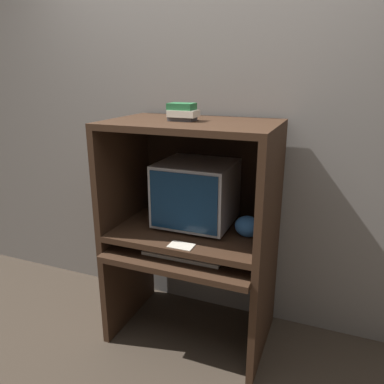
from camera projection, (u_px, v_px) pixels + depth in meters
The scene contains 11 objects.
ground_plane at pixel (172, 362), 2.23m from camera, with size 12.00×12.00×0.00m, color #3D3328.
wall_back at pixel (213, 129), 2.45m from camera, with size 6.00×0.06×2.60m.
desk_base at pixel (189, 281), 2.35m from camera, with size 0.97×0.68×0.64m.
desk_monitor_shelf at pixel (192, 232), 2.29m from camera, with size 0.97×0.63×0.10m.
hutch_upper at pixel (194, 159), 2.19m from camera, with size 0.97×0.63×0.65m.
crt_monitor at pixel (197, 193), 2.29m from camera, with size 0.45×0.42×0.40m.
keyboard at pixel (183, 254), 2.15m from camera, with size 0.47×0.14×0.03m.
mouse at pixel (233, 264), 2.04m from camera, with size 0.06×0.04×0.03m.
snack_bag at pixel (248, 226), 2.15m from camera, with size 0.15×0.11×0.12m.
book_stack at pixel (183, 112), 2.09m from camera, with size 0.16×0.12×0.10m.
paper_card at pixel (181, 246), 2.05m from camera, with size 0.14×0.09×0.00m.
Camera 1 is at (0.79, -1.65, 1.64)m, focal length 35.00 mm.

